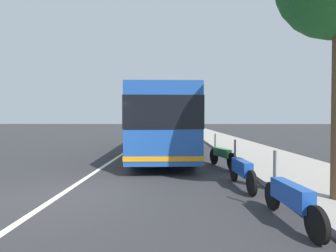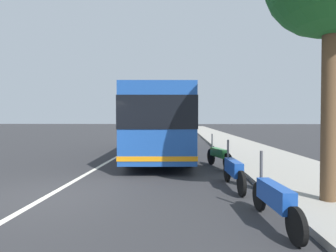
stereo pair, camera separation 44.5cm
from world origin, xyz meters
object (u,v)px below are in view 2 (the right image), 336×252
motorcycle_angled (274,199)px  motorcycle_mid_row (233,171)px  car_side_street (168,130)px  coach_bus (161,121)px  car_far_distant (176,126)px  motorcycle_far_end (219,155)px

motorcycle_angled → motorcycle_mid_row: motorcycle_mid_row is taller
motorcycle_angled → motorcycle_mid_row: bearing=1.1°
motorcycle_mid_row → car_side_street: bearing=4.3°
motorcycle_angled → car_side_street: 25.31m
coach_bus → motorcycle_mid_row: size_ratio=5.37×
car_side_street → car_far_distant: 22.27m
motorcycle_angled → car_far_distant: 47.45m
motorcycle_mid_row → motorcycle_far_end: 3.08m
coach_bus → motorcycle_far_end: 4.78m
coach_bus → car_far_distant: size_ratio=2.65×
motorcycle_far_end → car_far_distant: size_ratio=0.48×
car_far_distant → motorcycle_angled: bearing=-178.1°
motorcycle_mid_row → motorcycle_far_end: motorcycle_far_end is taller
motorcycle_mid_row → car_far_distant: (44.85, 2.52, 0.23)m
motorcycle_angled → motorcycle_far_end: (5.60, 0.21, 0.02)m
coach_bus → motorcycle_angled: 9.91m
car_side_street → motorcycle_far_end: bearing=-171.9°
motorcycle_far_end → car_far_distant: car_far_distant is taller
motorcycle_mid_row → car_far_distant: 44.92m
car_far_distant → coach_bus: bearing=178.6°
coach_bus → motorcycle_far_end: (-3.83, -2.54, -1.30)m
motorcycle_mid_row → car_far_distant: car_far_distant is taller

